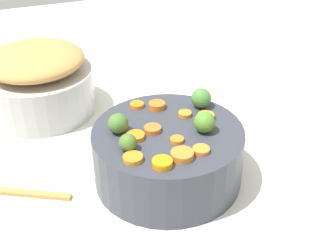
% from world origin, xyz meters
% --- Properties ---
extents(tabletop, '(2.40, 2.40, 0.02)m').
position_xyz_m(tabletop, '(0.00, 0.00, 0.01)').
color(tabletop, silver).
rests_on(tabletop, ground).
extents(serving_bowl_carrots, '(0.28, 0.28, 0.11)m').
position_xyz_m(serving_bowl_carrots, '(-0.04, 0.02, 0.07)').
color(serving_bowl_carrots, '#363A45').
rests_on(serving_bowl_carrots, tabletop).
extents(metal_pot, '(0.25, 0.25, 0.10)m').
position_xyz_m(metal_pot, '(-0.23, 0.37, 0.07)').
color(metal_pot, '#B5B5B6').
rests_on(metal_pot, tabletop).
extents(stuffing_mound, '(0.23, 0.23, 0.06)m').
position_xyz_m(stuffing_mound, '(-0.23, 0.37, 0.15)').
color(stuffing_mound, tan).
rests_on(stuffing_mound, metal_pot).
extents(carrot_slice_0, '(0.04, 0.04, 0.01)m').
position_xyz_m(carrot_slice_0, '(-0.08, -0.07, 0.13)').
color(carrot_slice_0, orange).
rests_on(carrot_slice_0, serving_bowl_carrots).
extents(carrot_slice_1, '(0.04, 0.04, 0.01)m').
position_xyz_m(carrot_slice_1, '(-0.10, 0.02, 0.13)').
color(carrot_slice_1, orange).
rests_on(carrot_slice_1, serving_bowl_carrots).
extents(carrot_slice_2, '(0.04, 0.04, 0.01)m').
position_xyz_m(carrot_slice_2, '(-0.06, 0.12, 0.13)').
color(carrot_slice_2, orange).
rests_on(carrot_slice_2, serving_bowl_carrots).
extents(carrot_slice_3, '(0.03, 0.03, 0.01)m').
position_xyz_m(carrot_slice_3, '(-0.03, 0.10, 0.13)').
color(carrot_slice_3, orange).
rests_on(carrot_slice_3, serving_bowl_carrots).
extents(carrot_slice_4, '(0.03, 0.03, 0.01)m').
position_xyz_m(carrot_slice_4, '(-0.06, 0.03, 0.13)').
color(carrot_slice_4, orange).
rests_on(carrot_slice_4, serving_bowl_carrots).
extents(carrot_slice_5, '(0.05, 0.05, 0.01)m').
position_xyz_m(carrot_slice_5, '(-0.04, -0.07, 0.13)').
color(carrot_slice_5, orange).
rests_on(carrot_slice_5, serving_bowl_carrots).
extents(carrot_slice_6, '(0.03, 0.03, 0.01)m').
position_xyz_m(carrot_slice_6, '(-0.04, -0.02, 0.13)').
color(carrot_slice_6, orange).
rests_on(carrot_slice_6, serving_bowl_carrots).
extents(carrot_slice_7, '(0.04, 0.04, 0.01)m').
position_xyz_m(carrot_slice_7, '(0.04, 0.03, 0.13)').
color(carrot_slice_7, orange).
rests_on(carrot_slice_7, serving_bowl_carrots).
extents(carrot_slice_8, '(0.05, 0.05, 0.01)m').
position_xyz_m(carrot_slice_8, '(-0.12, -0.04, 0.13)').
color(carrot_slice_8, orange).
rests_on(carrot_slice_8, serving_bowl_carrots).
extents(carrot_slice_9, '(0.04, 0.04, 0.01)m').
position_xyz_m(carrot_slice_9, '(-0.01, -0.06, 0.13)').
color(carrot_slice_9, orange).
rests_on(carrot_slice_9, serving_bowl_carrots).
extents(carrot_slice_10, '(0.04, 0.04, 0.01)m').
position_xyz_m(carrot_slice_10, '(0.01, 0.06, 0.13)').
color(carrot_slice_10, orange).
rests_on(carrot_slice_10, serving_bowl_carrots).
extents(brussels_sprout_0, '(0.04, 0.04, 0.04)m').
position_xyz_m(brussels_sprout_0, '(-0.12, 0.05, 0.15)').
color(brussels_sprout_0, '#47702F').
rests_on(brussels_sprout_0, serving_bowl_carrots).
extents(brussels_sprout_1, '(0.04, 0.04, 0.04)m').
position_xyz_m(brussels_sprout_1, '(0.02, -0.01, 0.15)').
color(brussels_sprout_1, '#52892C').
rests_on(brussels_sprout_1, serving_bowl_carrots).
extents(brussels_sprout_2, '(0.04, 0.04, 0.04)m').
position_xyz_m(brussels_sprout_2, '(0.05, 0.08, 0.15)').
color(brussels_sprout_2, '#488239').
rests_on(brussels_sprout_2, serving_bowl_carrots).
extents(brussels_sprout_3, '(0.03, 0.03, 0.03)m').
position_xyz_m(brussels_sprout_3, '(-0.12, -0.01, 0.14)').
color(brussels_sprout_3, '#4B702B').
rests_on(brussels_sprout_3, serving_bowl_carrots).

